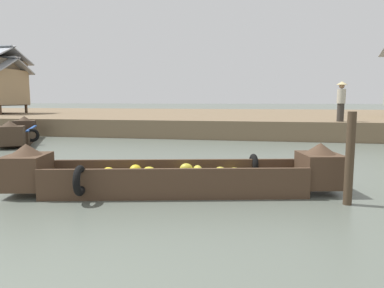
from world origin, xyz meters
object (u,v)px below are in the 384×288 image
at_px(cargo_boat_upstream, 19,133).
at_px(mooring_post, 350,159).
at_px(banana_boat, 175,176).
at_px(vendor_person, 341,99).

relative_size(cargo_boat_upstream, mooring_post, 2.77).
bearing_deg(banana_boat, vendor_person, 62.41).
relative_size(banana_boat, cargo_boat_upstream, 1.45).
distance_m(vendor_person, mooring_post, 9.74).
bearing_deg(vendor_person, banana_boat, -117.59).
bearing_deg(mooring_post, cargo_boat_upstream, 149.45).
distance_m(banana_boat, mooring_post, 3.02).
relative_size(banana_boat, mooring_post, 4.00).
xyz_separation_m(cargo_boat_upstream, mooring_post, (11.02, -6.50, 0.39)).
bearing_deg(cargo_boat_upstream, vendor_person, 13.08).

